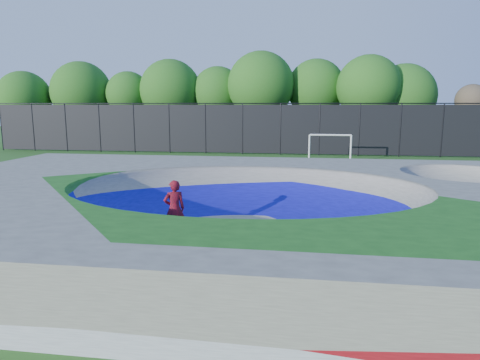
% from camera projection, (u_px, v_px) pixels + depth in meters
% --- Properties ---
extents(ground, '(120.00, 120.00, 0.00)m').
position_uv_depth(ground, '(245.00, 232.00, 13.30)').
color(ground, '#255718').
rests_on(ground, ground).
extents(skate_deck, '(22.00, 14.00, 1.50)m').
position_uv_depth(skate_deck, '(245.00, 208.00, 13.17)').
color(skate_deck, gray).
rests_on(skate_deck, ground).
extents(skater, '(0.75, 0.66, 1.73)m').
position_uv_depth(skater, '(174.00, 209.00, 12.62)').
color(skater, red).
rests_on(skater, ground).
extents(skateboard, '(0.80, 0.53, 0.05)m').
position_uv_depth(skateboard, '(175.00, 236.00, 12.77)').
color(skateboard, black).
rests_on(skateboard, ground).
extents(soccer_goal, '(2.91, 0.12, 1.92)m').
position_uv_depth(soccer_goal, '(330.00, 143.00, 29.22)').
color(soccer_goal, silver).
rests_on(soccer_goal, ground).
extents(fence, '(48.09, 0.09, 4.04)m').
position_uv_depth(fence, '(280.00, 128.00, 33.40)').
color(fence, black).
rests_on(fence, ground).
extents(treeline, '(53.94, 7.43, 8.52)m').
position_uv_depth(treeline, '(277.00, 91.00, 37.93)').
color(treeline, '#402C20').
rests_on(treeline, ground).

